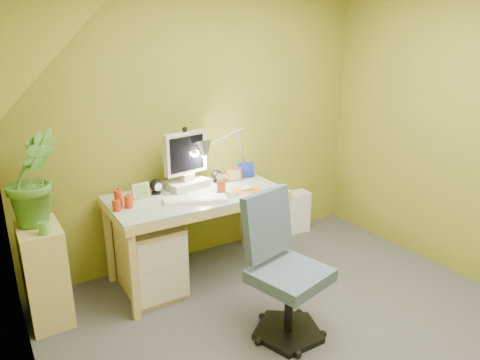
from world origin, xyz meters
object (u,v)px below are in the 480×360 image
monitor (185,157)px  desk_lamp (234,142)px  side_ledge (45,274)px  desk (198,236)px  potted_plant (33,178)px  task_chair (290,274)px  radiator (289,213)px

monitor → desk_lamp: (0.45, 0.00, 0.07)m
desk_lamp → side_ledge: desk_lamp is taller
desk → monitor: monitor is taller
potted_plant → task_chair: potted_plant is taller
desk → desk_lamp: bearing=22.5°
monitor → desk_lamp: desk_lamp is taller
desk → radiator: bearing=14.9°
radiator → side_ledge: bearing=-167.8°
monitor → task_chair: 1.30m
monitor → radiator: (1.17, 0.11, -0.77)m
monitor → side_ledge: size_ratio=0.72×
task_chair → desk_lamp: bearing=62.4°
desk → radiator: size_ratio=3.26×
desk → task_chair: bearing=-80.0°
monitor → task_chair: (0.16, -1.18, -0.53)m
side_ledge → desk: bearing=-0.8°
side_ledge → potted_plant: 0.68m
monitor → desk_lamp: 0.45m
task_chair → radiator: (1.00, 1.30, -0.25)m
desk_lamp → radiator: 1.11m
monitor → potted_plant: potted_plant is taller
monitor → radiator: size_ratio=1.22×
desk_lamp → side_ledge: 1.76m
desk_lamp → potted_plant: size_ratio=0.99×
desk → potted_plant: size_ratio=2.11×
desk → radiator: (1.17, 0.29, -0.16)m
monitor → potted_plant: (-1.14, -0.11, 0.05)m
task_chair → radiator: task_chair is taller
desk → desk_lamp: (0.45, 0.18, 0.68)m
desk_lamp → monitor: bearing=173.3°
side_ledge → task_chair: task_chair is taller
task_chair → radiator: size_ratio=2.18×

